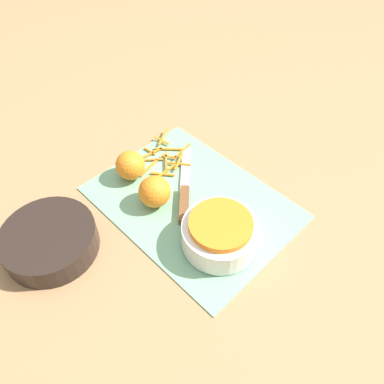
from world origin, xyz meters
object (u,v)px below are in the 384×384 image
at_px(orange_right, 130,165).
at_px(orange_left, 155,192).
at_px(bowl_speckled, 220,233).
at_px(bowl_dark, 50,241).
at_px(knife, 184,195).

bearing_deg(orange_right, orange_left, 172.34).
height_order(bowl_speckled, orange_left, orange_left).
distance_m(bowl_speckled, orange_right, 0.27).
bearing_deg(orange_left, bowl_dark, 75.48).
xyz_separation_m(knife, orange_right, (0.14, 0.04, 0.03)).
relative_size(bowl_speckled, bowl_dark, 0.82).
bearing_deg(orange_left, orange_right, -7.66).
height_order(knife, orange_left, orange_left).
xyz_separation_m(orange_left, orange_right, (0.10, -0.01, -0.00)).
relative_size(bowl_speckled, orange_right, 2.23).
bearing_deg(bowl_dark, orange_left, -104.52).
xyz_separation_m(bowl_dark, orange_right, (0.04, -0.24, 0.01)).
relative_size(orange_left, orange_right, 1.03).
distance_m(bowl_speckled, knife, 0.14).
relative_size(knife, orange_left, 2.63).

